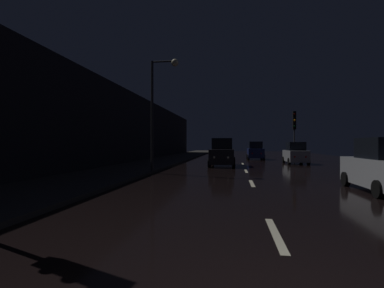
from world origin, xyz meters
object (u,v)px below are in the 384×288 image
Objects in this scene: car_approaching_headlights at (222,153)px; car_parked_right_far at (295,154)px; streetlamp_overhead at (160,97)px; car_parked_right_near at (384,167)px; car_distant_taillights at (255,151)px; traffic_light_far_right at (294,125)px.

car_parked_right_far is (6.36, 3.61, -0.13)m from car_approaching_headlights.
streetlamp_overhead reaches higher than car_parked_right_near.
streetlamp_overhead reaches higher than car_approaching_headlights.
streetlamp_overhead is 1.70× the size of car_distant_taillights.
traffic_light_far_right is 17.72m from streetlamp_overhead.
car_approaching_headlights is 1.11× the size of car_parked_right_near.
car_parked_right_far is 0.97× the size of car_parked_right_near.
car_approaching_headlights is 10.81m from car_distant_taillights.
car_distant_taillights is (6.86, 16.43, -3.64)m from streetlamp_overhead.
car_parked_right_near is at bearing -27.97° from streetlamp_overhead.
car_distant_taillights is 1.01× the size of car_parked_right_near.
traffic_light_far_right reaches higher than car_parked_right_far.
traffic_light_far_right is 5.30m from car_parked_right_far.
car_parked_right_far is 0.95× the size of car_distant_taillights.
car_parked_right_far is (9.86, 9.75, -3.68)m from streetlamp_overhead.
car_approaching_headlights is at bearing 119.59° from car_parked_right_far.
streetlamp_overhead is (-10.66, -14.13, 0.79)m from traffic_light_far_right.
car_approaching_headlights is 7.31m from car_parked_right_far.
streetlamp_overhead reaches higher than traffic_light_far_right.
car_distant_taillights is at bearing -122.97° from traffic_light_far_right.
car_parked_right_near is (-0.00, -14.99, 0.03)m from car_parked_right_far.
car_distant_taillights reaches higher than car_parked_right_far.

